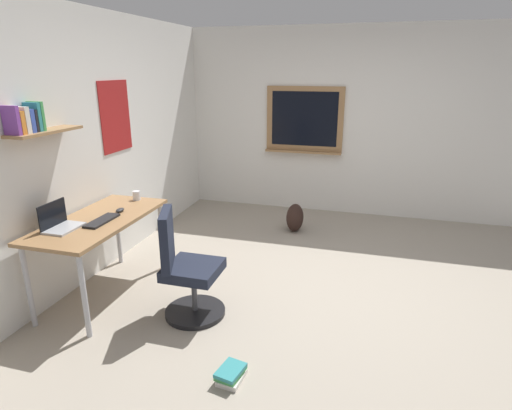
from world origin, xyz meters
TOP-DOWN VIEW (x-y plane):
  - ground_plane at (0.00, 0.00)m, footprint 5.20×5.20m
  - wall_back at (-0.01, 2.45)m, footprint 5.00×0.30m
  - wall_right at (2.45, 0.03)m, footprint 0.22×5.00m
  - desk at (-0.64, 2.05)m, footprint 1.38×0.65m
  - office_chair at (-0.76, 1.16)m, footprint 0.53×0.55m
  - laptop at (-0.95, 2.20)m, footprint 0.31×0.21m
  - keyboard at (-0.71, 1.97)m, footprint 0.37×0.13m
  - computer_mouse at (-0.43, 1.97)m, footprint 0.10×0.06m
  - coffee_mug at (-0.05, 2.02)m, footprint 0.08×0.08m
  - backpack at (1.44, 0.64)m, footprint 0.32×0.22m
  - book_stack_on_floor at (-1.43, 0.53)m, footprint 0.25×0.19m

SIDE VIEW (x-z plane):
  - ground_plane at x=0.00m, z-range 0.00..0.00m
  - book_stack_on_floor at x=-1.43m, z-range 0.00..0.10m
  - backpack at x=1.44m, z-range 0.00..0.37m
  - office_chair at x=-0.76m, z-range -0.07..0.88m
  - desk at x=-0.64m, z-range 0.30..1.06m
  - keyboard at x=-0.71m, z-range 0.76..0.78m
  - computer_mouse at x=-0.43m, z-range 0.76..0.79m
  - coffee_mug at x=-0.05m, z-range 0.76..0.85m
  - laptop at x=-0.95m, z-range 0.70..0.93m
  - wall_right at x=2.45m, z-range 0.00..2.60m
  - wall_back at x=-0.01m, z-range 0.00..2.60m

